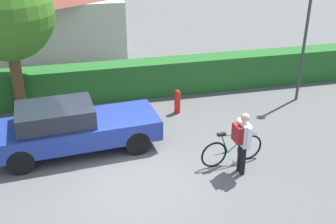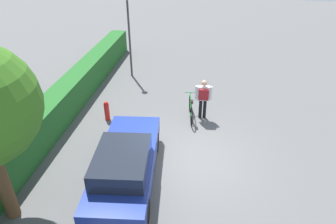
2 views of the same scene
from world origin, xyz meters
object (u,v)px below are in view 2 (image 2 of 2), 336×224
at_px(bicycle, 191,109).
at_px(person_rider, 203,96).
at_px(parked_car_near, 125,164).
at_px(fire_hydrant, 107,110).
at_px(street_lamp, 129,25).

bearing_deg(bicycle, person_rider, -86.24).
xyz_separation_m(parked_car_near, bicycle, (3.97, -1.63, -0.34)).
relative_size(person_rider, fire_hydrant, 2.03).
bearing_deg(parked_car_near, person_rider, -27.65).
bearing_deg(parked_car_near, fire_hydrant, 26.04).
relative_size(person_rider, street_lamp, 0.40).
distance_m(parked_car_near, person_rider, 4.52).
distance_m(bicycle, fire_hydrant, 3.34).
height_order(parked_car_near, person_rider, person_rider).
xyz_separation_m(bicycle, person_rider, (0.03, -0.46, 0.60)).
bearing_deg(person_rider, bicycle, 93.76).
bearing_deg(parked_car_near, street_lamp, 12.38).
xyz_separation_m(street_lamp, fire_hydrant, (-4.39, -0.05, -2.23)).
relative_size(parked_car_near, street_lamp, 1.11).
height_order(person_rider, street_lamp, street_lamp).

